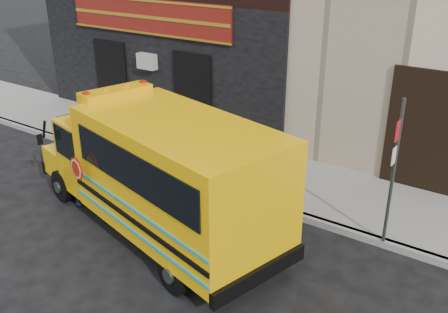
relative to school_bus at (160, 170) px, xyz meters
name	(u,v)px	position (x,y,z in m)	size (l,w,h in m)	color
ground	(158,243)	(0.17, -0.37, -1.51)	(120.00, 120.00, 0.00)	black
curb	(227,193)	(0.17, 2.23, -1.43)	(40.00, 0.20, 0.15)	gray
sidewalk	(258,172)	(0.17, 3.73, -1.43)	(40.00, 3.00, 0.15)	gray
school_bus	(160,170)	(0.00, 0.00, 0.00)	(7.21, 3.75, 2.92)	black
sign_pole	(393,170)	(4.12, 2.16, 0.27)	(0.07, 0.28, 3.23)	#414944
bicycle	(82,182)	(-2.53, -0.01, -0.97)	(0.50, 1.78, 1.07)	black
cyclist	(81,172)	(-2.43, -0.10, -0.64)	(0.63, 0.42, 1.74)	black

